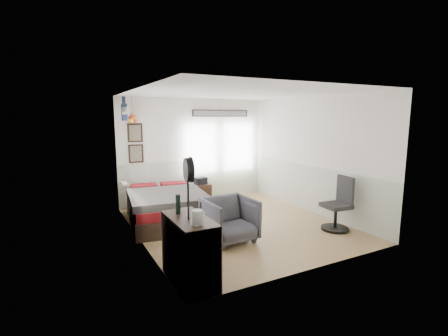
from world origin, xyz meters
The scene contains 12 objects.
ground_plane centered at (0.00, 0.00, -0.01)m, with size 4.00×4.50×0.01m, color tan.
room_shell centered at (-0.08, 0.19, 1.61)m, with size 4.02×4.52×2.71m.
wall_decor centered at (-1.10, 1.96, 2.10)m, with size 3.55×1.32×1.44m.
bed centered at (-1.26, 0.86, 0.33)m, with size 1.71×2.26×0.67m.
dresser centered at (-1.74, -1.74, 0.45)m, with size 0.48×1.00×0.90m, color #34241A.
armchair centered at (-0.55, -0.69, 0.39)m, with size 0.84×0.87×0.79m, color #4A4A52.
nightstand centered at (0.06, 2.04, 0.24)m, with size 0.47×0.38×0.47m, color #34241A.
task_chair centered at (1.63, -1.18, 0.44)m, with size 0.54×0.54×1.07m.
kettle centered at (-1.75, -2.04, 0.99)m, with size 0.17×0.14×0.19m.
bottle centered at (-1.80, -1.49, 1.04)m, with size 0.07×0.07×0.27m, color black.
stand_fan centered at (-1.76, -1.78, 1.54)m, with size 0.13×0.34×0.83m.
black_bag centered at (0.06, 2.04, 0.56)m, with size 0.31×0.20×0.18m, color black.
Camera 1 is at (-3.25, -5.65, 2.25)m, focal length 26.00 mm.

